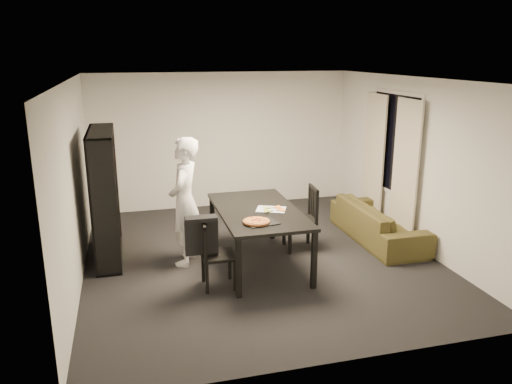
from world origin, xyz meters
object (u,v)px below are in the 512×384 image
object	(u,v)px
person	(185,202)
baking_tray	(261,222)
chair_left	(212,250)
pepperoni_pizza	(256,221)
sofa	(378,222)
chair_right	(306,214)
bookshelf	(105,195)
dining_table	(258,214)

from	to	relation	value
person	baking_tray	world-z (taller)	person
chair_left	baking_tray	world-z (taller)	chair_left
chair_left	pepperoni_pizza	xyz separation A→B (m)	(0.59, -0.01, 0.34)
pepperoni_pizza	baking_tray	bearing A→B (deg)	-0.06
baking_tray	sofa	size ratio (longest dim) A/B	0.20
chair_left	baking_tray	distance (m)	0.73
chair_right	person	size ratio (longest dim) A/B	0.54
bookshelf	pepperoni_pizza	bearing A→B (deg)	-36.53
baking_tray	chair_left	bearing A→B (deg)	179.27
bookshelf	pepperoni_pizza	size ratio (longest dim) A/B	5.43
dining_table	chair_right	world-z (taller)	chair_right
person	pepperoni_pizza	distance (m)	1.21
sofa	chair_right	bearing A→B (deg)	92.21
bookshelf	chair_right	size ratio (longest dim) A/B	1.92
bookshelf	baking_tray	distance (m)	2.42
dining_table	bookshelf	bearing A→B (deg)	158.02
baking_tray	bookshelf	bearing A→B (deg)	144.36
baking_tray	pepperoni_pizza	xyz separation A→B (m)	(-0.06, 0.00, 0.02)
chair_left	sofa	size ratio (longest dim) A/B	0.44
bookshelf	sofa	world-z (taller)	bookshelf
sofa	dining_table	bearing A→B (deg)	101.61
person	pepperoni_pizza	bearing A→B (deg)	64.38
dining_table	chair_right	size ratio (longest dim) A/B	2.00
chair_left	pepperoni_pizza	size ratio (longest dim) A/B	2.57
pepperoni_pizza	sofa	distance (m)	2.58
chair_left	chair_right	xyz separation A→B (m)	(1.63, 0.95, 0.05)
dining_table	person	world-z (taller)	person
chair_left	baking_tray	xyz separation A→B (m)	(0.66, -0.01, 0.32)
bookshelf	baking_tray	xyz separation A→B (m)	(1.97, -1.41, -0.12)
chair_right	person	bearing A→B (deg)	-83.01
chair_left	sofa	bearing A→B (deg)	-69.98
chair_left	pepperoni_pizza	world-z (taller)	chair_left
person	sofa	distance (m)	3.19
dining_table	chair_right	bearing A→B (deg)	24.21
chair_right	sofa	size ratio (longest dim) A/B	0.48
person	dining_table	bearing A→B (deg)	93.95
chair_left	sofa	world-z (taller)	chair_left
chair_left	person	bearing A→B (deg)	14.78
chair_left	chair_right	bearing A→B (deg)	-58.74
pepperoni_pizza	person	bearing A→B (deg)	132.13
dining_table	chair_left	world-z (taller)	chair_left
person	chair_left	bearing A→B (deg)	36.07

